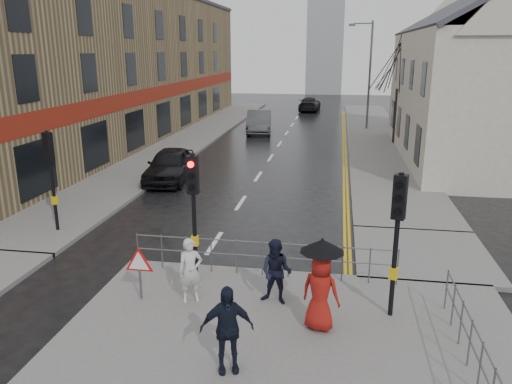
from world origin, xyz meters
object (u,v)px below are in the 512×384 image
(pedestrian_b, at_px, (276,272))
(car_parked, at_px, (170,165))
(pedestrian_a, at_px, (190,271))
(car_mid, at_px, (259,122))
(pedestrian_with_umbrella, at_px, (321,281))
(pedestrian_d, at_px, (227,329))

(pedestrian_b, relative_size, car_parked, 0.35)
(pedestrian_a, height_order, car_mid, pedestrian_a)
(pedestrian_a, distance_m, pedestrian_b, 2.07)
(car_mid, bearing_deg, pedestrian_b, -87.43)
(pedestrian_a, relative_size, pedestrian_with_umbrella, 0.76)
(pedestrian_with_umbrella, relative_size, car_mid, 0.41)
(pedestrian_a, relative_size, car_parked, 0.35)
(car_parked, bearing_deg, pedestrian_a, -73.26)
(pedestrian_b, bearing_deg, car_mid, 111.14)
(pedestrian_b, xyz_separation_m, car_parked, (-6.51, 11.31, -0.16))
(pedestrian_a, distance_m, car_parked, 12.38)
(pedestrian_with_umbrella, height_order, pedestrian_d, pedestrian_with_umbrella)
(pedestrian_d, height_order, car_parked, pedestrian_d)
(car_mid, bearing_deg, pedestrian_d, -89.51)
(pedestrian_a, distance_m, pedestrian_with_umbrella, 3.25)
(car_mid, bearing_deg, car_parked, -104.58)
(pedestrian_d, bearing_deg, pedestrian_with_umbrella, 29.06)
(pedestrian_a, height_order, car_parked, pedestrian_a)
(pedestrian_a, height_order, pedestrian_b, pedestrian_b)
(pedestrian_a, xyz_separation_m, pedestrian_with_umbrella, (3.14, -0.75, 0.33))
(pedestrian_with_umbrella, xyz_separation_m, car_mid, (-5.70, 27.31, -0.44))
(pedestrian_b, bearing_deg, pedestrian_d, -90.89)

